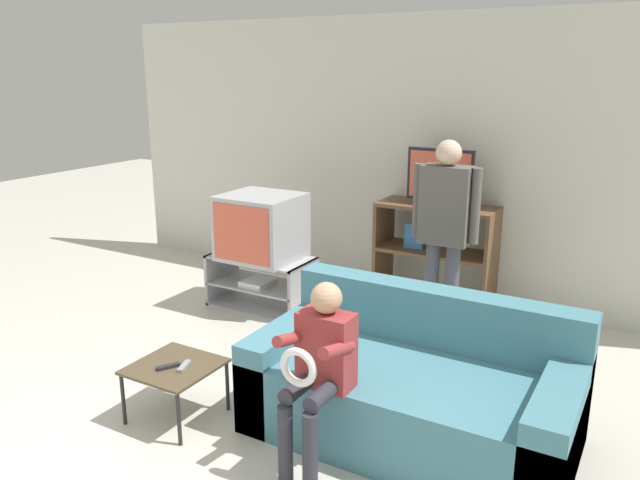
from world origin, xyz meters
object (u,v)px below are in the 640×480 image
(snack_table, at_px, (175,370))
(remote_control_white, at_px, (184,366))
(television_main, at_px, (261,227))
(couch, at_px, (413,390))
(television_flat, at_px, (440,179))
(tv_stand, at_px, (262,282))
(remote_control_black, at_px, (168,367))
(person_seated_child, at_px, (319,362))
(folding_stool, at_px, (336,293))
(media_shelf, at_px, (435,255))
(person_standing_adult, at_px, (445,222))

(snack_table, xyz_separation_m, remote_control_white, (0.07, 0.00, 0.05))
(television_main, relative_size, couch, 0.35)
(television_flat, height_order, remote_control_white, television_flat)
(tv_stand, distance_m, remote_control_black, 1.98)
(couch, xyz_separation_m, person_seated_child, (-0.33, -0.55, 0.34))
(television_main, xyz_separation_m, snack_table, (0.61, -1.81, -0.44))
(snack_table, relative_size, person_seated_child, 0.48)
(television_main, bearing_deg, couch, -32.37)
(snack_table, bearing_deg, folding_stool, 73.84)
(couch, bearing_deg, person_seated_child, -120.93)
(media_shelf, xyz_separation_m, couch, (0.62, -2.04, -0.21))
(media_shelf, distance_m, snack_table, 2.72)
(tv_stand, distance_m, television_flat, 1.85)
(remote_control_black, bearing_deg, snack_table, 113.15)
(remote_control_white, xyz_separation_m, person_seated_child, (0.94, 0.02, 0.25))
(tv_stand, distance_m, media_shelf, 1.60)
(media_shelf, bearing_deg, television_flat, -46.78)
(remote_control_black, xyz_separation_m, person_standing_adult, (1.04, 1.99, 0.61))
(television_main, relative_size, person_standing_adult, 0.41)
(television_main, xyz_separation_m, person_standing_adult, (1.64, 0.13, 0.21))
(tv_stand, bearing_deg, snack_table, -70.87)
(person_standing_adult, relative_size, person_seated_child, 1.54)
(folding_stool, relative_size, person_standing_adult, 0.35)
(remote_control_white, distance_m, couch, 1.39)
(snack_table, distance_m, remote_control_white, 0.09)
(television_flat, height_order, snack_table, television_flat)
(snack_table, distance_m, person_standing_adult, 2.29)
(remote_control_white, height_order, person_seated_child, person_seated_child)
(television_main, height_order, remote_control_black, television_main)
(folding_stool, xyz_separation_m, couch, (0.95, -0.79, -0.18))
(television_flat, relative_size, person_seated_child, 0.57)
(media_shelf, height_order, remote_control_black, media_shelf)
(remote_control_white, bearing_deg, remote_control_black, -166.24)
(media_shelf, height_order, folding_stool, media_shelf)
(television_flat, height_order, couch, television_flat)
(tv_stand, height_order, folding_stool, folding_stool)
(television_flat, relative_size, remote_control_white, 4.13)
(remote_control_white, relative_size, couch, 0.08)
(television_main, bearing_deg, remote_control_black, -72.03)
(couch, distance_m, person_seated_child, 0.72)
(folding_stool, height_order, person_standing_adult, person_standing_adult)
(remote_control_black, bearing_deg, folding_stool, 104.67)
(couch, xyz_separation_m, person_standing_adult, (-0.31, 1.37, 0.69))
(tv_stand, relative_size, person_seated_child, 0.90)
(remote_control_black, height_order, person_seated_child, person_seated_child)
(couch, height_order, person_standing_adult, person_standing_adult)
(media_shelf, distance_m, person_standing_adult, 0.89)
(television_flat, height_order, person_standing_adult, person_standing_adult)
(remote_control_white, distance_m, person_standing_adult, 2.24)
(television_main, relative_size, television_flat, 1.11)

